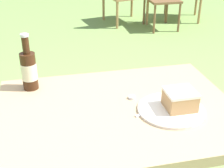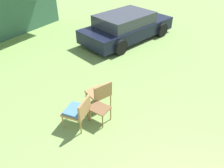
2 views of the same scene
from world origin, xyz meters
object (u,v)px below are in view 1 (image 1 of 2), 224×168
at_px(garden_side_table, 162,2).
at_px(patio_table, 118,126).
at_px(cola_bottle_near, 29,69).
at_px(cake_on_plate, 176,104).

distance_m(garden_side_table, patio_table, 3.46).
bearing_deg(cola_bottle_near, cake_on_plate, -29.50).
bearing_deg(cake_on_plate, patio_table, 163.28).
xyz_separation_m(patio_table, cake_on_plate, (0.20, -0.06, 0.11)).
bearing_deg(cola_bottle_near, garden_side_table, 59.84).
relative_size(garden_side_table, cake_on_plate, 2.06).
distance_m(patio_table, cake_on_plate, 0.24).
relative_size(garden_side_table, patio_table, 0.57).
height_order(cake_on_plate, cola_bottle_near, cola_bottle_near).
xyz_separation_m(garden_side_table, cake_on_plate, (-1.18, -3.22, 0.39)).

